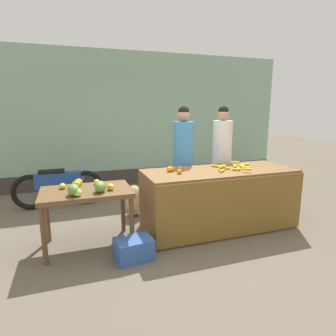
{
  "coord_description": "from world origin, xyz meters",
  "views": [
    {
      "loc": [
        -1.55,
        -3.67,
        1.81
      ],
      "look_at": [
        -0.23,
        0.15,
        0.95
      ],
      "focal_mm": 30.58,
      "sensor_mm": 36.0,
      "label": 1
    }
  ],
  "objects_px": {
    "parked_motorcycle": "(59,186)",
    "produce_sack": "(134,200)",
    "vendor_woman_blue_shirt": "(183,161)",
    "produce_crate": "(134,249)",
    "vendor_woman_white_shirt": "(222,158)"
  },
  "relations": [
    {
      "from": "parked_motorcycle",
      "to": "produce_crate",
      "type": "distance_m",
      "value": 2.48
    },
    {
      "from": "produce_crate",
      "to": "produce_sack",
      "type": "height_order",
      "value": "produce_sack"
    },
    {
      "from": "produce_crate",
      "to": "produce_sack",
      "type": "distance_m",
      "value": 1.46
    },
    {
      "from": "vendor_woman_white_shirt",
      "to": "produce_sack",
      "type": "height_order",
      "value": "vendor_woman_white_shirt"
    },
    {
      "from": "parked_motorcycle",
      "to": "vendor_woman_white_shirt",
      "type": "bearing_deg",
      "value": -19.5
    },
    {
      "from": "parked_motorcycle",
      "to": "produce_sack",
      "type": "height_order",
      "value": "parked_motorcycle"
    },
    {
      "from": "parked_motorcycle",
      "to": "produce_sack",
      "type": "xyz_separation_m",
      "value": [
        1.22,
        -0.89,
        -0.14
      ]
    },
    {
      "from": "vendor_woman_blue_shirt",
      "to": "produce_sack",
      "type": "height_order",
      "value": "vendor_woman_blue_shirt"
    },
    {
      "from": "vendor_woman_white_shirt",
      "to": "parked_motorcycle",
      "type": "bearing_deg",
      "value": 160.5
    },
    {
      "from": "vendor_woman_white_shirt",
      "to": "produce_crate",
      "type": "height_order",
      "value": "vendor_woman_white_shirt"
    },
    {
      "from": "vendor_woman_blue_shirt",
      "to": "vendor_woman_white_shirt",
      "type": "xyz_separation_m",
      "value": [
        0.78,
        0.1,
        0.0
      ]
    },
    {
      "from": "vendor_woman_blue_shirt",
      "to": "produce_crate",
      "type": "bearing_deg",
      "value": -132.97
    },
    {
      "from": "vendor_woman_blue_shirt",
      "to": "produce_sack",
      "type": "relative_size",
      "value": 3.5
    },
    {
      "from": "parked_motorcycle",
      "to": "produce_crate",
      "type": "height_order",
      "value": "parked_motorcycle"
    },
    {
      "from": "parked_motorcycle",
      "to": "produce_crate",
      "type": "xyz_separation_m",
      "value": [
        0.89,
        -2.3,
        -0.27
      ]
    }
  ]
}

